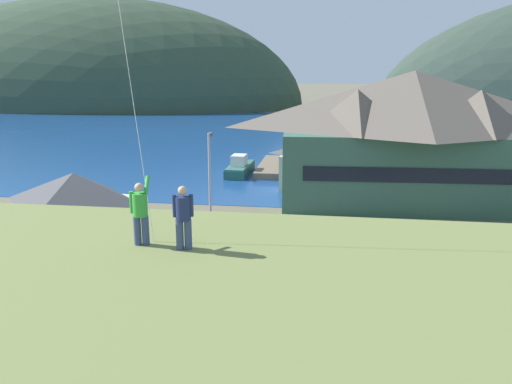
% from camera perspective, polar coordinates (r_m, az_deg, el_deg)
% --- Properties ---
extents(ground_plane, '(600.00, 600.00, 0.00)m').
position_cam_1_polar(ground_plane, '(24.46, -0.61, -13.23)').
color(ground_plane, '#66604C').
extents(parking_lot_pad, '(40.00, 20.00, 0.10)m').
position_cam_1_polar(parking_lot_pad, '(28.93, 0.91, -8.65)').
color(parking_lot_pad, slate).
rests_on(parking_lot_pad, ground).
extents(bay_water, '(360.00, 84.00, 0.03)m').
position_cam_1_polar(bay_water, '(82.33, 5.77, 6.12)').
color(bay_water, navy).
rests_on(bay_water, ground).
extents(far_hill_west_ridge, '(120.94, 54.77, 58.69)m').
position_cam_1_polar(far_hill_west_ridge, '(154.31, -18.14, 9.15)').
color(far_hill_west_ridge, '#334733').
rests_on(far_hill_west_ridge, ground).
extents(harbor_lodge, '(22.42, 12.66, 10.76)m').
position_cam_1_polar(harbor_lodge, '(43.81, 16.94, 6.27)').
color(harbor_lodge, '#38604C').
rests_on(harbor_lodge, ground).
extents(storage_shed_near_lot, '(6.95, 6.11, 5.18)m').
position_cam_1_polar(storage_shed_near_lot, '(31.64, -19.40, -2.40)').
color(storage_shed_near_lot, beige).
rests_on(storage_shed_near_lot, ground).
extents(storage_shed_waterside, '(6.60, 4.75, 4.55)m').
position_cam_1_polar(storage_shed_waterside, '(46.54, 6.47, 2.96)').
color(storage_shed_waterside, beige).
rests_on(storage_shed_waterside, ground).
extents(wharf_dock, '(3.20, 10.61, 0.70)m').
position_cam_1_polar(wharf_dock, '(56.00, 2.07, 2.82)').
color(wharf_dock, '#70604C').
rests_on(wharf_dock, ground).
extents(moored_boat_wharfside, '(2.27, 6.35, 2.16)m').
position_cam_1_polar(moored_boat_wharfside, '(53.53, -1.82, 2.71)').
color(moored_boat_wharfside, '#23564C').
rests_on(moored_boat_wharfside, ground).
extents(parked_car_corner_spot, '(4.33, 2.32, 1.82)m').
position_cam_1_polar(parked_car_corner_spot, '(24.40, -6.97, -10.63)').
color(parked_car_corner_spot, silver).
rests_on(parked_car_corner_spot, parking_lot_pad).
extents(parked_car_front_row_end, '(4.34, 2.34, 1.82)m').
position_cam_1_polar(parked_car_front_row_end, '(24.48, 22.44, -11.57)').
color(parked_car_front_row_end, '#236633').
rests_on(parked_car_front_row_end, parking_lot_pad).
extents(parked_car_mid_row_center, '(4.35, 2.36, 1.82)m').
position_cam_1_polar(parked_car_mid_row_center, '(31.08, -6.87, -5.12)').
color(parked_car_mid_row_center, navy).
rests_on(parked_car_mid_row_center, parking_lot_pad).
extents(parked_car_front_row_silver, '(4.31, 2.28, 1.82)m').
position_cam_1_polar(parked_car_front_row_silver, '(24.23, 7.60, -10.84)').
color(parked_car_front_row_silver, '#9EA3A8').
rests_on(parked_car_front_row_silver, parking_lot_pad).
extents(parking_light_pole, '(0.24, 0.78, 6.81)m').
position_cam_1_polar(parking_light_pole, '(33.72, -5.16, 1.69)').
color(parking_light_pole, '#ADADB2').
rests_on(parking_light_pole, parking_lot_pad).
extents(person_kite_flyer, '(0.52, 0.70, 1.86)m').
position_cam_1_polar(person_kite_flyer, '(14.20, -12.78, -2.11)').
color(person_kite_flyer, '#384770').
rests_on(person_kite_flyer, grassy_hill_foreground).
extents(person_companion, '(0.54, 0.40, 1.74)m').
position_cam_1_polar(person_companion, '(13.63, -8.11, -2.63)').
color(person_companion, '#384770').
rests_on(person_companion, grassy_hill_foreground).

